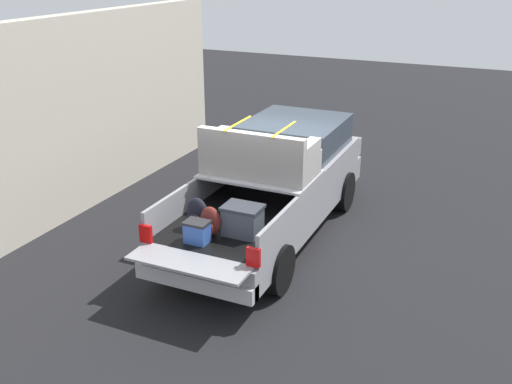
% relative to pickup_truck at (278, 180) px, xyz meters
% --- Properties ---
extents(ground_plane, '(40.00, 40.00, 0.00)m').
position_rel_pickup_truck_xyz_m(ground_plane, '(-0.37, 0.00, -0.98)').
color(ground_plane, black).
extents(pickup_truck, '(6.05, 2.06, 2.23)m').
position_rel_pickup_truck_xyz_m(pickup_truck, '(0.00, 0.00, 0.00)').
color(pickup_truck, gray).
rests_on(pickup_truck, ground_plane).
extents(building_facade, '(10.66, 0.36, 3.85)m').
position_rel_pickup_truck_xyz_m(building_facade, '(-1.12, 4.07, 0.95)').
color(building_facade, beige).
rests_on(building_facade, ground_plane).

